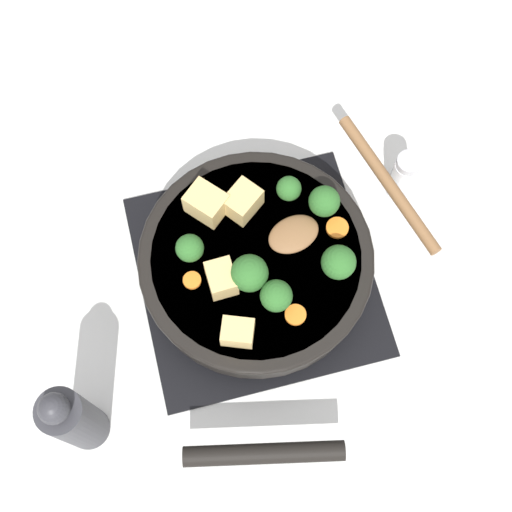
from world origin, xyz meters
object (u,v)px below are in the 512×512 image
object	(u,v)px
skillet_pan	(256,264)
salt_shaker	(404,176)
pepper_mill	(73,419)
wooden_spoon	(347,206)

from	to	relation	value
skillet_pan	salt_shaker	bearing A→B (deg)	19.02
pepper_mill	salt_shaker	size ratio (longest dim) A/B	2.15
pepper_mill	salt_shaker	distance (m)	0.53
wooden_spoon	salt_shaker	world-z (taller)	wooden_spoon
skillet_pan	salt_shaker	xyz separation A→B (m)	(0.23, 0.08, -0.01)
skillet_pan	salt_shaker	world-z (taller)	salt_shaker
pepper_mill	salt_shaker	xyz separation A→B (m)	(0.48, 0.22, -0.04)
skillet_pan	wooden_spoon	bearing A→B (deg)	16.39
skillet_pan	salt_shaker	distance (m)	0.24
wooden_spoon	salt_shaker	bearing A→B (deg)	22.34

